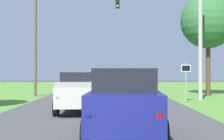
{
  "coord_description": "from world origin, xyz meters",
  "views": [
    {
      "loc": [
        0.52,
        -6.42,
        1.96
      ],
      "look_at": [
        0.54,
        15.21,
        2.07
      ],
      "focal_mm": 54.8,
      "sensor_mm": 36.0,
      "label": 1
    }
  ],
  "objects_px": {
    "oak_tree_right": "(208,21)",
    "utility_pole_right": "(200,39)",
    "traffic_light": "(57,26)",
    "keep_moving_sign": "(186,77)",
    "pickup_truck_lead": "(80,92)",
    "red_suv_near": "(124,101)"
  },
  "relations": [
    {
      "from": "red_suv_near",
      "to": "oak_tree_right",
      "type": "relative_size",
      "value": 0.58
    },
    {
      "from": "oak_tree_right",
      "to": "utility_pole_right",
      "type": "distance_m",
      "value": 4.9
    },
    {
      "from": "oak_tree_right",
      "to": "keep_moving_sign",
      "type": "bearing_deg",
      "value": -117.66
    },
    {
      "from": "pickup_truck_lead",
      "to": "keep_moving_sign",
      "type": "xyz_separation_m",
      "value": [
        6.25,
        5.48,
        0.63
      ]
    },
    {
      "from": "red_suv_near",
      "to": "oak_tree_right",
      "type": "bearing_deg",
      "value": 66.81
    },
    {
      "from": "keep_moving_sign",
      "to": "utility_pole_right",
      "type": "distance_m",
      "value": 3.41
    },
    {
      "from": "pickup_truck_lead",
      "to": "oak_tree_right",
      "type": "xyz_separation_m",
      "value": [
        9.35,
        11.4,
        5.09
      ]
    },
    {
      "from": "traffic_light",
      "to": "keep_moving_sign",
      "type": "xyz_separation_m",
      "value": [
        9.09,
        -5.32,
        -4.02
      ]
    },
    {
      "from": "pickup_truck_lead",
      "to": "oak_tree_right",
      "type": "relative_size",
      "value": 0.58
    },
    {
      "from": "keep_moving_sign",
      "to": "oak_tree_right",
      "type": "distance_m",
      "value": 8.03
    },
    {
      "from": "pickup_truck_lead",
      "to": "traffic_light",
      "type": "bearing_deg",
      "value": 104.72
    },
    {
      "from": "red_suv_near",
      "to": "utility_pole_right",
      "type": "distance_m",
      "value": 14.75
    },
    {
      "from": "utility_pole_right",
      "to": "pickup_truck_lead",
      "type": "bearing_deg",
      "value": -136.68
    },
    {
      "from": "utility_pole_right",
      "to": "red_suv_near",
      "type": "bearing_deg",
      "value": -113.48
    },
    {
      "from": "keep_moving_sign",
      "to": "oak_tree_right",
      "type": "relative_size",
      "value": 0.3
    },
    {
      "from": "pickup_truck_lead",
      "to": "utility_pole_right",
      "type": "relative_size",
      "value": 0.58
    },
    {
      "from": "pickup_truck_lead",
      "to": "traffic_light",
      "type": "relative_size",
      "value": 0.56
    },
    {
      "from": "keep_moving_sign",
      "to": "traffic_light",
      "type": "bearing_deg",
      "value": 149.67
    },
    {
      "from": "red_suv_near",
      "to": "utility_pole_right",
      "type": "relative_size",
      "value": 0.57
    },
    {
      "from": "red_suv_near",
      "to": "traffic_light",
      "type": "bearing_deg",
      "value": 105.7
    },
    {
      "from": "pickup_truck_lead",
      "to": "utility_pole_right",
      "type": "height_order",
      "value": "utility_pole_right"
    },
    {
      "from": "traffic_light",
      "to": "utility_pole_right",
      "type": "bearing_deg",
      "value": -18.99
    }
  ]
}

